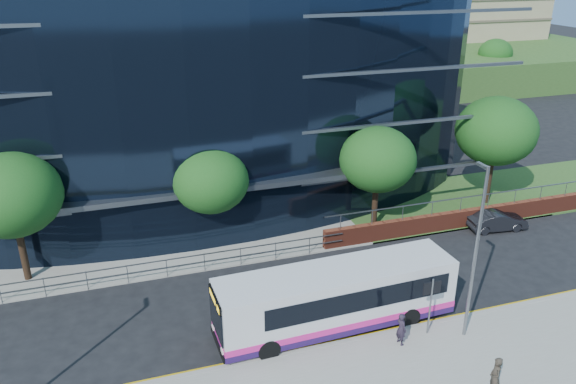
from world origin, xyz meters
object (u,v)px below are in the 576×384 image
object	(u,v)px
street_sign	(431,295)
tree_far_d	(496,131)
streetlight_east	(476,249)
pedestrian_b	(495,377)
tree_far_b	(211,181)
tree_dist_f	(495,53)
tree_far_a	(11,195)
pedestrian	(401,329)
tree_dist_e	(391,60)
tree_far_c	(378,160)
parked_car	(497,221)
city_bus	(338,297)

from	to	relation	value
street_sign	tree_far_d	size ratio (longest dim) A/B	0.38
streetlight_east	tree_far_d	bearing A→B (deg)	50.60
streetlight_east	street_sign	bearing A→B (deg)	158.64
pedestrian_b	tree_far_b	bearing A→B (deg)	-130.64
street_sign	tree_dist_f	world-z (taller)	tree_dist_f
tree_far_a	tree_far_b	world-z (taller)	tree_far_a
streetlight_east	pedestrian	xyz separation A→B (m)	(-3.02, 0.30, -3.53)
tree_far_b	streetlight_east	bearing A→B (deg)	-52.37
tree_dist_e	tree_far_a	bearing A→B (deg)	-140.04
tree_dist_e	pedestrian_b	xyz separation A→B (m)	(-19.14, -45.76, -3.53)
tree_far_b	tree_far_c	world-z (taller)	tree_far_c
tree_dist_e	pedestrian_b	distance (m)	49.72
parked_car	pedestrian_b	world-z (taller)	pedestrian_b
city_bus	pedestrian	bearing A→B (deg)	-48.55
tree_far_a	streetlight_east	bearing A→B (deg)	-30.46
street_sign	city_bus	world-z (taller)	city_bus
street_sign	pedestrian	distance (m)	1.98
city_bus	pedestrian_b	size ratio (longest dim) A/B	6.49
tree_far_c	tree_far_d	distance (m)	9.08
parked_car	pedestrian_b	bearing A→B (deg)	148.89
tree_far_c	tree_far_d	size ratio (longest dim) A/B	0.87
street_sign	tree_dist_f	distance (m)	56.25
tree_dist_f	city_bus	bearing A→B (deg)	-133.13
tree_far_b	streetlight_east	xyz separation A→B (m)	(9.00, -11.67, 0.23)
tree_dist_f	pedestrian	size ratio (longest dim) A/B	3.96
parked_car	pedestrian	world-z (taller)	pedestrian
tree_dist_f	pedestrian_b	distance (m)	59.38
street_sign	tree_far_d	distance (m)	16.61
parked_car	pedestrian	size ratio (longest dim) A/B	2.39
street_sign	pedestrian_b	xyz separation A→B (m)	(0.36, -4.17, -1.14)
tree_far_b	tree_far_d	xyz separation A→B (m)	(19.00, 0.50, 0.98)
street_sign	tree_far_d	bearing A→B (deg)	45.22
tree_far_b	tree_dist_f	distance (m)	53.90
tree_far_c	streetlight_east	xyz separation A→B (m)	(-1.00, -11.17, -0.10)
tree_far_c	tree_far_d	bearing A→B (deg)	6.34
streetlight_east	pedestrian	bearing A→B (deg)	174.34
tree_dist_e	city_bus	world-z (taller)	tree_dist_e
city_bus	parked_car	xyz separation A→B (m)	(13.22, 6.10, -0.98)
city_bus	parked_car	world-z (taller)	city_bus
tree_far_b	city_bus	distance (m)	10.35
tree_dist_f	city_bus	world-z (taller)	tree_dist_f
tree_far_a	tree_dist_e	world-z (taller)	tree_far_a
tree_far_b	pedestrian_b	size ratio (longest dim) A/B	3.53
tree_dist_f	city_bus	xyz separation A→B (m)	(-39.06, -41.70, -2.63)
tree_far_a	parked_car	world-z (taller)	tree_far_a
tree_far_c	pedestrian_b	size ratio (longest dim) A/B	3.81
tree_far_b	parked_car	size ratio (longest dim) A/B	1.66
parked_car	pedestrian	xyz separation A→B (m)	(-11.17, -8.28, 0.31)
tree_far_b	pedestrian	size ratio (longest dim) A/B	3.96
streetlight_east	tree_dist_f	bearing A→B (deg)	52.42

